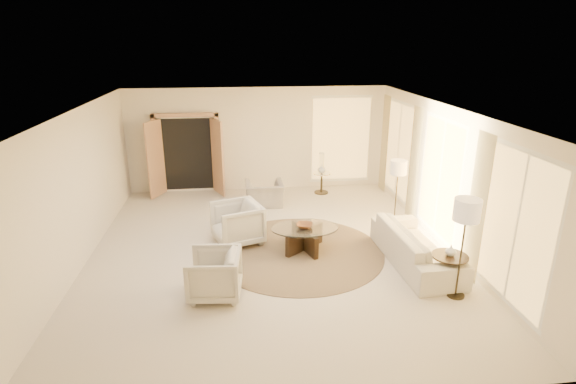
{
  "coord_description": "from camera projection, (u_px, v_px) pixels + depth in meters",
  "views": [
    {
      "loc": [
        -0.59,
        -8.03,
        4.03
      ],
      "look_at": [
        0.4,
        0.4,
        1.1
      ],
      "focal_mm": 28.0,
      "sensor_mm": 36.0,
      "label": 1
    }
  ],
  "objects": [
    {
      "name": "room",
      "position": [
        269.0,
        185.0,
        8.47
      ],
      "size": [
        7.04,
        8.04,
        2.83
      ],
      "color": "beige",
      "rests_on": "ground"
    },
    {
      "name": "windows_right",
      "position": [
        441.0,
        179.0,
        8.96
      ],
      "size": [
        0.1,
        6.4,
        2.4
      ],
      "primitive_type": null,
      "color": "#FFC866",
      "rests_on": "room"
    },
    {
      "name": "window_back_corner",
      "position": [
        341.0,
        140.0,
        12.44
      ],
      "size": [
        1.7,
        0.1,
        2.4
      ],
      "primitive_type": null,
      "color": "#FFC866",
      "rests_on": "room"
    },
    {
      "name": "curtains_right",
      "position": [
        421.0,
        169.0,
        9.81
      ],
      "size": [
        0.06,
        5.2,
        2.6
      ],
      "primitive_type": null,
      "color": "tan",
      "rests_on": "room"
    },
    {
      "name": "french_doors",
      "position": [
        187.0,
        155.0,
        11.95
      ],
      "size": [
        1.95,
        0.66,
        2.16
      ],
      "color": "tan",
      "rests_on": "room"
    },
    {
      "name": "area_rug",
      "position": [
        298.0,
        251.0,
        8.91
      ],
      "size": [
        4.37,
        4.37,
        0.01
      ],
      "primitive_type": "cylinder",
      "rotation": [
        0.0,
        0.0,
        -0.36
      ],
      "color": "#3F2F20",
      "rests_on": "room"
    },
    {
      "name": "sofa",
      "position": [
        416.0,
        246.0,
        8.36
      ],
      "size": [
        1.05,
        2.43,
        0.7
      ],
      "primitive_type": "imported",
      "rotation": [
        0.0,
        0.0,
        1.62
      ],
      "color": "beige",
      "rests_on": "room"
    },
    {
      "name": "armchair_left",
      "position": [
        237.0,
        221.0,
        9.18
      ],
      "size": [
        1.09,
        1.13,
        0.93
      ],
      "primitive_type": "imported",
      "rotation": [
        0.0,
        0.0,
        -1.25
      ],
      "color": "beige",
      "rests_on": "room"
    },
    {
      "name": "armchair_right",
      "position": [
        214.0,
        272.0,
        7.27
      ],
      "size": [
        0.85,
        0.89,
        0.85
      ],
      "primitive_type": "imported",
      "rotation": [
        0.0,
        0.0,
        -1.66
      ],
      "color": "beige",
      "rests_on": "room"
    },
    {
      "name": "accent_chair",
      "position": [
        264.0,
        190.0,
        11.26
      ],
      "size": [
        0.94,
        0.62,
        0.81
      ],
      "primitive_type": "imported",
      "rotation": [
        0.0,
        0.0,
        3.16
      ],
      "color": "gray",
      "rests_on": "room"
    },
    {
      "name": "coffee_table",
      "position": [
        305.0,
        236.0,
        8.9
      ],
      "size": [
        1.65,
        1.65,
        0.49
      ],
      "rotation": [
        0.0,
        0.0,
        -0.28
      ],
      "color": "black",
      "rests_on": "room"
    },
    {
      "name": "end_table",
      "position": [
        449.0,
        265.0,
        7.58
      ],
      "size": [
        0.6,
        0.6,
        0.57
      ],
      "rotation": [
        0.0,
        0.0,
        0.05
      ],
      "color": "black",
      "rests_on": "room"
    },
    {
      "name": "side_table",
      "position": [
        322.0,
        181.0,
        12.19
      ],
      "size": [
        0.49,
        0.49,
        0.57
      ],
      "rotation": [
        0.0,
        0.0,
        0.02
      ],
      "color": "#322B1E",
      "rests_on": "room"
    },
    {
      "name": "floor_lamp_near",
      "position": [
        398.0,
        170.0,
        9.79
      ],
      "size": [
        0.37,
        0.37,
        1.51
      ],
      "rotation": [
        0.0,
        0.0,
        -0.1
      ],
      "color": "#322B1E",
      "rests_on": "room"
    },
    {
      "name": "floor_lamp_far",
      "position": [
        467.0,
        215.0,
        6.92
      ],
      "size": [
        0.41,
        0.41,
        1.69
      ],
      "rotation": [
        0.0,
        0.0,
        0.17
      ],
      "color": "#322B1E",
      "rests_on": "room"
    },
    {
      "name": "bowl",
      "position": [
        305.0,
        226.0,
        8.83
      ],
      "size": [
        0.4,
        0.4,
        0.08
      ],
      "primitive_type": "imported",
      "rotation": [
        0.0,
        0.0,
        -0.31
      ],
      "color": "brown",
      "rests_on": "coffee_table"
    },
    {
      "name": "end_vase",
      "position": [
        451.0,
        251.0,
        7.49
      ],
      "size": [
        0.2,
        0.2,
        0.19
      ],
      "primitive_type": "imported",
      "rotation": [
        0.0,
        0.0,
        0.12
      ],
      "color": "silver",
      "rests_on": "end_table"
    },
    {
      "name": "side_vase",
      "position": [
        322.0,
        169.0,
        12.08
      ],
      "size": [
        0.24,
        0.24,
        0.22
      ],
      "primitive_type": "imported",
      "rotation": [
        0.0,
        0.0,
        0.13
      ],
      "color": "silver",
      "rests_on": "side_table"
    }
  ]
}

